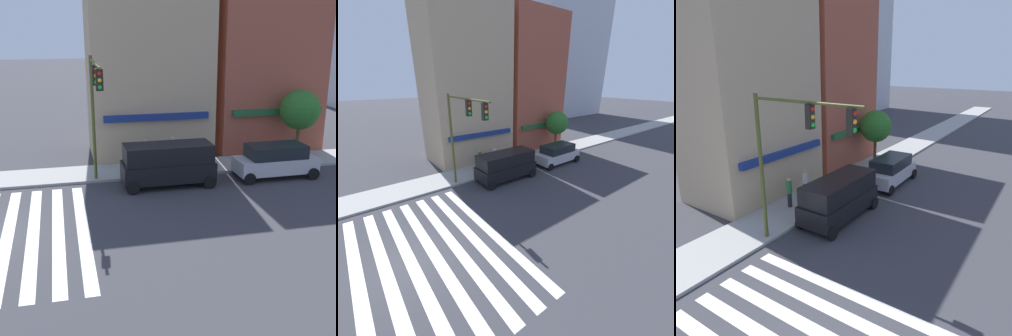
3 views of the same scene
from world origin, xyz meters
TOP-DOWN VIEW (x-y plane):
  - ground_plane at (0.00, 0.00)m, footprint 200.00×200.00m
  - sidewalk_left at (0.00, 7.50)m, footprint 120.00×3.00m
  - crosswalk_stripes at (-0.00, 0.00)m, footprint 8.88×10.80m
  - storefront_row at (13.30, 11.50)m, footprint 15.61×5.30m
  - traffic_signal at (5.32, 4.52)m, footprint 0.32×5.42m
  - van_black at (9.11, 4.70)m, footprint 5.01×2.22m
  - suv_silver at (15.46, 4.70)m, footprint 4.73×2.12m
  - pedestrian_green_top at (8.45, 7.75)m, footprint 0.32×0.32m
  - pedestrian_white_shirt at (10.18, 8.02)m, footprint 0.32×0.32m
  - fire_hydrant at (9.73, 6.40)m, footprint 0.24×0.24m
  - street_tree at (18.32, 7.50)m, footprint 2.51×2.51m

SIDE VIEW (x-z plane):
  - ground_plane at x=0.00m, z-range 0.00..0.00m
  - crosswalk_stripes at x=0.00m, z-range 0.00..0.01m
  - sidewalk_left at x=0.00m, z-range 0.00..0.15m
  - fire_hydrant at x=9.73m, z-range 0.19..1.03m
  - suv_silver at x=15.46m, z-range 0.06..2.00m
  - pedestrian_green_top at x=8.45m, z-range 0.19..1.96m
  - pedestrian_white_shirt at x=10.18m, z-range 0.19..1.96m
  - van_black at x=9.11m, z-range 0.12..2.46m
  - street_tree at x=18.32m, z-range 1.10..5.53m
  - traffic_signal at x=5.32m, z-range 1.55..8.50m
  - storefront_row at x=13.30m, z-range -0.02..14.53m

